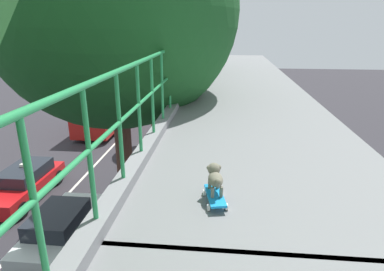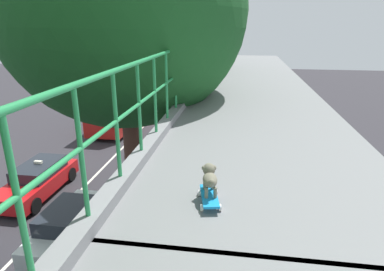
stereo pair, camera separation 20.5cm
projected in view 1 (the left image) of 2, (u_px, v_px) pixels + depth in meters
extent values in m
cube|color=black|center=(287.00, 255.00, 2.59)|extent=(3.26, 0.06, 0.00)
cylinder|color=#2A9754|center=(35.00, 209.00, 1.90)|extent=(0.04, 0.04, 1.15)
cylinder|color=#2A9754|center=(90.00, 157.00, 2.66)|extent=(0.04, 0.04, 1.15)
cylinder|color=#2A9754|center=(120.00, 128.00, 3.41)|extent=(0.04, 0.04, 1.15)
cylinder|color=#2A9754|center=(139.00, 109.00, 4.17)|extent=(0.04, 0.04, 1.15)
cylinder|color=#2A9754|center=(152.00, 96.00, 4.92)|extent=(0.04, 0.04, 1.15)
cylinder|color=#2A9754|center=(162.00, 87.00, 5.67)|extent=(0.04, 0.04, 1.15)
cylinder|color=#2A9754|center=(170.00, 79.00, 6.43)|extent=(0.04, 0.04, 1.15)
cylinder|color=#2A9754|center=(176.00, 73.00, 7.18)|extent=(0.04, 0.04, 1.15)
cylinder|color=#2A9754|center=(180.00, 69.00, 7.94)|extent=(0.04, 0.04, 1.15)
cylinder|color=#2A9754|center=(184.00, 65.00, 8.69)|extent=(0.04, 0.04, 1.15)
cylinder|color=#2A9754|center=(188.00, 62.00, 9.45)|extent=(0.04, 0.04, 1.15)
cylinder|color=#2A9754|center=(191.00, 59.00, 10.20)|extent=(0.04, 0.04, 1.15)
cylinder|color=#2A9754|center=(193.00, 57.00, 10.95)|extent=(0.04, 0.04, 1.15)
cylinder|color=#2A9754|center=(195.00, 55.00, 11.71)|extent=(0.04, 0.04, 1.15)
cylinder|color=#2A9754|center=(197.00, 53.00, 12.46)|extent=(0.04, 0.04, 1.15)
cylinder|color=#2A9754|center=(199.00, 51.00, 13.22)|extent=(0.04, 0.04, 1.15)
cylinder|color=#2A9754|center=(200.00, 50.00, 13.97)|extent=(0.04, 0.04, 1.15)
cylinder|color=#2A9754|center=(202.00, 48.00, 14.73)|extent=(0.04, 0.04, 1.15)
cylinder|color=#2A9754|center=(203.00, 47.00, 15.48)|extent=(0.04, 0.04, 1.15)
cylinder|color=#2A9754|center=(204.00, 46.00, 16.23)|extent=(0.04, 0.04, 1.15)
cylinder|color=#2A9754|center=(205.00, 45.00, 16.99)|extent=(0.04, 0.04, 1.15)
cylinder|color=#2A9754|center=(206.00, 44.00, 17.74)|extent=(0.04, 0.04, 1.15)
cube|color=silver|center=(63.00, 231.00, 11.64)|extent=(1.75, 4.18, 0.73)
cube|color=#1E232B|center=(58.00, 219.00, 11.24)|extent=(1.51, 2.13, 0.55)
cylinder|color=black|center=(99.00, 218.00, 12.80)|extent=(0.24, 0.67, 0.67)
cylinder|color=black|center=(58.00, 216.00, 12.96)|extent=(0.24, 0.67, 0.67)
cylinder|color=black|center=(71.00, 262.00, 10.47)|extent=(0.24, 0.67, 0.67)
cylinder|color=black|center=(21.00, 258.00, 10.62)|extent=(0.24, 0.67, 0.67)
cube|color=red|center=(24.00, 187.00, 14.81)|extent=(1.75, 4.52, 0.66)
cube|color=#1E232B|center=(25.00, 172.00, 14.90)|extent=(1.47, 2.48, 0.54)
cube|color=silver|center=(24.00, 165.00, 14.79)|extent=(0.36, 0.16, 0.12)
cylinder|color=black|center=(22.00, 210.00, 13.36)|extent=(0.19, 0.69, 0.69)
cylinder|color=black|center=(58.00, 177.00, 16.25)|extent=(0.19, 0.69, 0.69)
cylinder|color=black|center=(26.00, 176.00, 16.41)|extent=(0.19, 0.69, 0.69)
cube|color=#AD1A16|center=(113.00, 101.00, 26.08)|extent=(2.48, 10.65, 2.95)
cube|color=black|center=(112.00, 95.00, 25.92)|extent=(2.50, 9.80, 0.70)
cylinder|color=black|center=(140.00, 106.00, 29.89)|extent=(0.28, 0.96, 0.96)
cylinder|color=black|center=(115.00, 105.00, 30.11)|extent=(0.28, 0.96, 0.96)
cylinder|color=black|center=(117.00, 128.00, 23.62)|extent=(0.28, 0.96, 0.96)
cylinder|color=black|center=(85.00, 127.00, 23.85)|extent=(0.28, 0.96, 0.96)
cylinder|color=#513228|center=(127.00, 188.00, 9.34)|extent=(0.45, 0.45, 6.23)
ellipsoid|color=#1D5525|center=(114.00, 10.00, 7.81)|extent=(5.99, 5.99, 5.69)
cylinder|color=brown|center=(156.00, 131.00, 14.08)|extent=(0.39, 0.39, 6.37)
ellipsoid|color=#195E23|center=(152.00, 19.00, 12.62)|extent=(4.99, 4.99, 3.72)
cylinder|color=#543128|center=(177.00, 101.00, 21.26)|extent=(0.44, 0.44, 5.62)
ellipsoid|color=#398337|center=(176.00, 41.00, 20.04)|extent=(3.61, 3.61, 2.60)
cube|color=#178EDD|center=(215.00, 195.00, 3.32)|extent=(0.25, 0.49, 0.02)
cylinder|color=white|center=(221.00, 192.00, 3.49)|extent=(0.04, 0.07, 0.07)
cylinder|color=white|center=(204.00, 193.00, 3.47)|extent=(0.04, 0.07, 0.07)
cylinder|color=white|center=(226.00, 207.00, 3.20)|extent=(0.04, 0.07, 0.07)
cylinder|color=white|center=(209.00, 208.00, 3.19)|extent=(0.04, 0.07, 0.07)
cylinder|color=#746F5C|center=(218.00, 183.00, 3.43)|extent=(0.04, 0.04, 0.11)
cylinder|color=#746F5C|center=(210.00, 184.00, 3.42)|extent=(0.04, 0.04, 0.11)
cylinder|color=#746F5C|center=(221.00, 192.00, 3.25)|extent=(0.04, 0.04, 0.11)
cylinder|color=#746F5C|center=(213.00, 192.00, 3.24)|extent=(0.04, 0.04, 0.11)
ellipsoid|color=#746F5C|center=(216.00, 179.00, 3.31)|extent=(0.19, 0.28, 0.13)
sphere|color=#746F5C|center=(214.00, 169.00, 3.39)|extent=(0.13, 0.13, 0.13)
ellipsoid|color=#7A6B50|center=(213.00, 167.00, 3.45)|extent=(0.06, 0.07, 0.04)
sphere|color=#746F5C|center=(219.00, 167.00, 3.39)|extent=(0.06, 0.06, 0.06)
sphere|color=#746F5C|center=(209.00, 168.00, 3.38)|extent=(0.06, 0.06, 0.06)
sphere|color=#746F5C|center=(218.00, 182.00, 3.17)|extent=(0.07, 0.07, 0.07)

